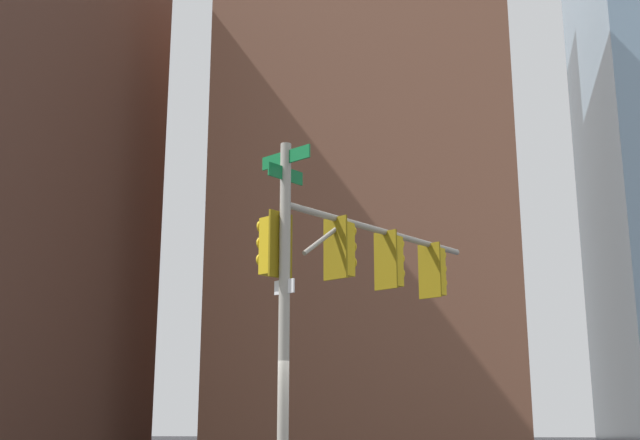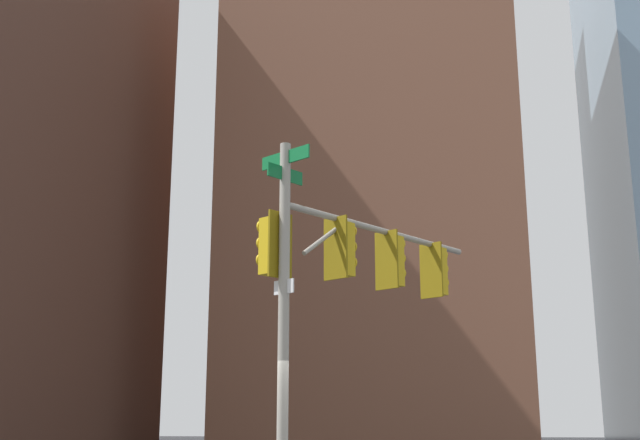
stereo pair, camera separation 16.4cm
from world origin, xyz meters
TOP-DOWN VIEW (x-y plane):
  - signal_pole_assembly at (-1.08, 0.95)m, footprint 5.11×3.34m
  - building_brick_midblock at (-44.46, -4.17)m, footprint 21.35×19.27m
  - building_brick_farside at (-59.06, -8.77)m, footprint 16.49×17.72m

SIDE VIEW (x-z plane):
  - signal_pole_assembly at x=-1.08m, z-range 1.19..7.46m
  - building_brick_midblock at x=-44.46m, z-range 0.00..35.09m
  - building_brick_farside at x=-59.06m, z-range 0.00..51.30m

